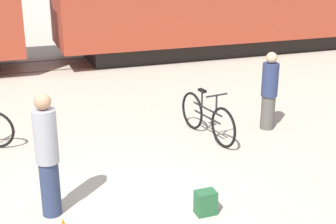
{
  "coord_description": "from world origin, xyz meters",
  "views": [
    {
      "loc": [
        -1.22,
        -5.32,
        3.42
      ],
      "look_at": [
        1.08,
        0.99,
        1.1
      ],
      "focal_mm": 50.0,
      "sensor_mm": 36.0,
      "label": 1
    }
  ],
  "objects_px": {
    "person_in_grey": "(47,155)",
    "person_in_navy": "(269,91)",
    "bicycle_black": "(207,118)",
    "backpack": "(206,203)"
  },
  "relations": [
    {
      "from": "person_in_navy",
      "to": "bicycle_black",
      "type": "bearing_deg",
      "value": 48.91
    },
    {
      "from": "bicycle_black",
      "to": "person_in_grey",
      "type": "xyz_separation_m",
      "value": [
        -3.15,
        -1.83,
        0.48
      ]
    },
    {
      "from": "bicycle_black",
      "to": "person_in_navy",
      "type": "distance_m",
      "value": 1.4
    },
    {
      "from": "bicycle_black",
      "to": "backpack",
      "type": "bearing_deg",
      "value": -114.84
    },
    {
      "from": "bicycle_black",
      "to": "person_in_grey",
      "type": "relative_size",
      "value": 1.06
    },
    {
      "from": "person_in_grey",
      "to": "person_in_navy",
      "type": "xyz_separation_m",
      "value": [
        4.5,
        1.84,
        -0.09
      ]
    },
    {
      "from": "person_in_navy",
      "to": "backpack",
      "type": "relative_size",
      "value": 4.62
    },
    {
      "from": "person_in_grey",
      "to": "backpack",
      "type": "height_order",
      "value": "person_in_grey"
    },
    {
      "from": "bicycle_black",
      "to": "person_in_grey",
      "type": "bearing_deg",
      "value": -149.88
    },
    {
      "from": "bicycle_black",
      "to": "backpack",
      "type": "height_order",
      "value": "bicycle_black"
    }
  ]
}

